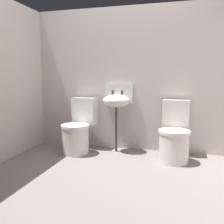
# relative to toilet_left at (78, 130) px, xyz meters

# --- Properties ---
(ground_plane) EXTENTS (3.30, 2.94, 0.08)m
(ground_plane) POSITION_rel_toilet_left_xyz_m (0.67, -0.92, -0.36)
(ground_plane) COLOR slate
(wall_back) EXTENTS (3.30, 0.10, 2.10)m
(wall_back) POSITION_rel_toilet_left_xyz_m (0.67, 0.40, 0.73)
(wall_back) COLOR #BFB3AA
(wall_back) RESTS_ON ground
(toilet_left) EXTENTS (0.44, 0.63, 0.78)m
(toilet_left) POSITION_rel_toilet_left_xyz_m (0.00, 0.00, 0.00)
(toilet_left) COLOR silver
(toilet_left) RESTS_ON ground
(toilet_right) EXTENTS (0.41, 0.60, 0.78)m
(toilet_right) POSITION_rel_toilet_left_xyz_m (1.36, -0.00, 0.00)
(toilet_right) COLOR silver
(toilet_right) RESTS_ON ground
(sink) EXTENTS (0.42, 0.35, 0.99)m
(sink) POSITION_rel_toilet_left_xyz_m (0.53, 0.19, 0.43)
(sink) COLOR #383A34
(sink) RESTS_ON ground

